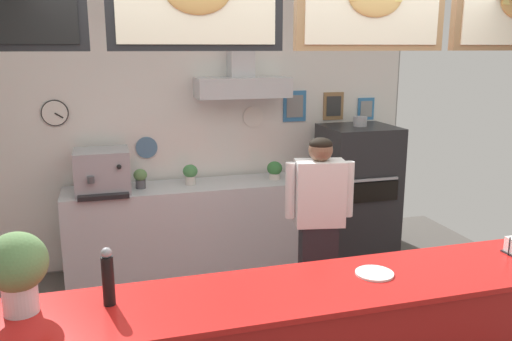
# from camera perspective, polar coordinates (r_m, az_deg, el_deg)

# --- Properties ---
(back_wall_assembly) EXTENTS (4.56, 2.85, 2.89)m
(back_wall_assembly) POSITION_cam_1_polar(r_m,az_deg,el_deg) (5.37, -5.47, 5.82)
(back_wall_assembly) COLOR gray
(back_wall_assembly) RESTS_ON ground_plane
(back_prep_counter) EXTENTS (2.37, 0.56, 0.91)m
(back_prep_counter) POSITION_cam_1_polar(r_m,az_deg,el_deg) (5.40, -7.24, -6.30)
(back_prep_counter) COLOR silver
(back_prep_counter) RESTS_ON ground_plane
(pizza_oven) EXTENTS (0.72, 0.70, 1.54)m
(pizza_oven) POSITION_cam_1_polar(r_m,az_deg,el_deg) (5.69, 10.80, -2.49)
(pizza_oven) COLOR #232326
(pizza_oven) RESTS_ON ground_plane
(shop_worker) EXTENTS (0.53, 0.29, 1.56)m
(shop_worker) POSITION_cam_1_polar(r_m,az_deg,el_deg) (4.27, 6.74, -5.99)
(shop_worker) COLOR #232328
(shop_worker) RESTS_ON ground_plane
(espresso_machine) EXTENTS (0.50, 0.52, 0.40)m
(espresso_machine) POSITION_cam_1_polar(r_m,az_deg,el_deg) (5.13, -16.21, -0.10)
(espresso_machine) COLOR #A3A5AD
(espresso_machine) RESTS_ON back_prep_counter
(potted_oregano) EXTENTS (0.14, 0.14, 0.20)m
(potted_oregano) POSITION_cam_1_polar(r_m,az_deg,el_deg) (5.25, -7.08, -0.32)
(potted_oregano) COLOR beige
(potted_oregano) RESTS_ON back_prep_counter
(potted_basil) EXTENTS (0.16, 0.16, 0.19)m
(potted_basil) POSITION_cam_1_polar(r_m,az_deg,el_deg) (5.43, 2.01, 0.08)
(potted_basil) COLOR beige
(potted_basil) RESTS_ON back_prep_counter
(potted_thyme) EXTENTS (0.13, 0.13, 0.19)m
(potted_thyme) POSITION_cam_1_polar(r_m,az_deg,el_deg) (5.20, -12.33, -0.74)
(potted_thyme) COLOR #4C4C51
(potted_thyme) RESTS_ON back_prep_counter
(condiment_plate) EXTENTS (0.21, 0.21, 0.01)m
(condiment_plate) POSITION_cam_1_polar(r_m,az_deg,el_deg) (3.04, 12.62, -10.74)
(condiment_plate) COLOR white
(condiment_plate) RESTS_ON service_counter
(pepper_grinder) EXTENTS (0.06, 0.06, 0.29)m
(pepper_grinder) POSITION_cam_1_polar(r_m,az_deg,el_deg) (2.69, -15.63, -10.95)
(pepper_grinder) COLOR black
(pepper_grinder) RESTS_ON service_counter
(basil_vase) EXTENTS (0.28, 0.28, 0.39)m
(basil_vase) POSITION_cam_1_polar(r_m,az_deg,el_deg) (2.73, -24.27, -9.64)
(basil_vase) COLOR silver
(basil_vase) RESTS_ON service_counter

